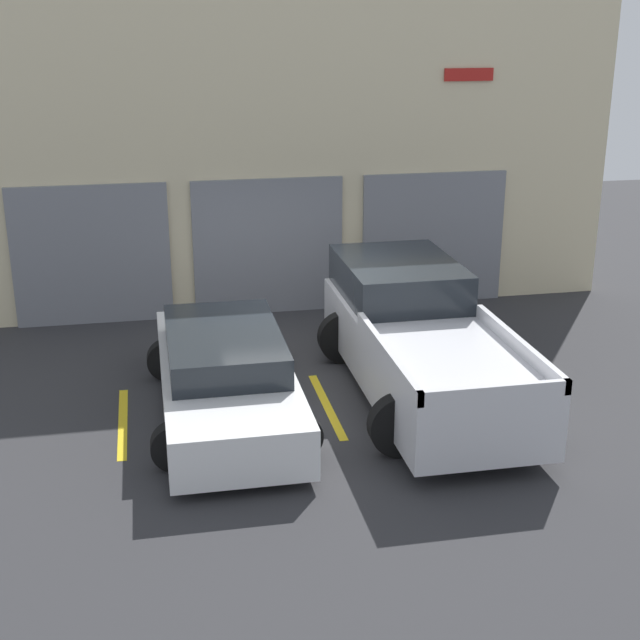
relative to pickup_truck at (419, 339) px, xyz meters
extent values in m
plane|color=#2D2D30|center=(-1.40, 1.01, -0.79)|extent=(28.00, 28.00, 0.00)
cube|color=beige|center=(-1.40, 4.31, 2.15)|extent=(12.43, 0.60, 5.87)
cube|color=slate|center=(-4.68, 3.97, 0.44)|extent=(2.68, 0.08, 2.45)
cube|color=slate|center=(-1.60, 3.97, 0.44)|extent=(2.68, 0.08, 2.45)
cube|color=slate|center=(1.49, 3.97, 0.44)|extent=(2.68, 0.08, 2.45)
cube|color=#B21E19|center=(2.02, 3.98, 3.37)|extent=(0.90, 0.03, 0.22)
cube|color=silver|center=(0.00, -0.27, -0.14)|extent=(1.83, 5.13, 0.86)
cube|color=#1E2328|center=(0.00, 1.14, 0.58)|extent=(1.68, 2.31, 0.58)
cube|color=silver|center=(-0.87, -1.43, 0.38)|extent=(0.08, 2.82, 0.18)
cube|color=silver|center=(0.87, -1.43, 0.38)|extent=(0.08, 2.82, 0.18)
cube|color=silver|center=(0.00, -2.80, 0.38)|extent=(1.83, 0.08, 0.18)
cylinder|color=black|center=(-0.80, 1.32, -0.39)|extent=(0.81, 0.22, 0.81)
cylinder|color=black|center=(0.80, 1.32, -0.39)|extent=(0.81, 0.22, 0.81)
cylinder|color=black|center=(-0.80, -1.86, -0.39)|extent=(0.81, 0.22, 0.81)
cylinder|color=black|center=(0.80, -1.86, -0.39)|extent=(0.81, 0.22, 0.81)
cube|color=white|center=(-2.80, -0.27, -0.34)|extent=(1.70, 4.59, 0.64)
cube|color=#1E2328|center=(-2.80, -0.16, 0.19)|extent=(1.50, 2.52, 0.41)
cylinder|color=black|center=(-3.54, 1.15, -0.49)|extent=(0.60, 0.22, 0.60)
cylinder|color=black|center=(-2.06, 1.15, -0.49)|extent=(0.60, 0.22, 0.60)
cylinder|color=black|center=(-3.54, -1.70, -0.49)|extent=(0.60, 0.22, 0.60)
cylinder|color=black|center=(-2.06, -1.70, -0.49)|extent=(0.60, 0.22, 0.60)
cube|color=gold|center=(-4.20, -0.27, -0.79)|extent=(0.12, 2.20, 0.01)
cube|color=gold|center=(-1.40, -0.27, -0.79)|extent=(0.12, 2.20, 0.01)
cube|color=gold|center=(1.40, -0.27, -0.79)|extent=(0.12, 2.20, 0.01)
camera|label=1|loc=(-3.71, -11.40, 4.43)|focal=50.00mm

